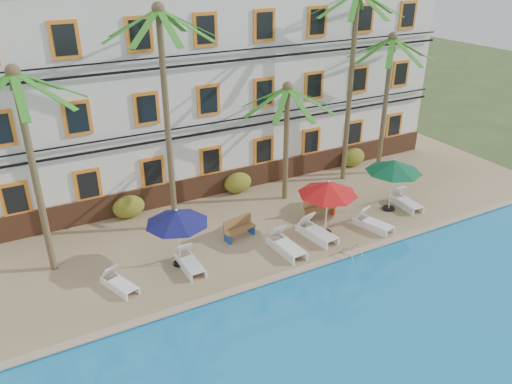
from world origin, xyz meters
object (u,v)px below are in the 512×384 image
palm_e (387,86)px  umbrella_green (394,166)px  palm_d (352,65)px  lounger_e (372,222)px  palm_a (29,146)px  lounger_b (189,262)px  bench_right (319,207)px  umbrella_blue (177,217)px  pool_ladder (352,255)px  lounger_c (286,245)px  bench_left (239,228)px  palm_c (287,124)px  palm_b (165,96)px  lounger_d (316,231)px  lounger_f (405,201)px  umbrella_red (328,188)px

palm_e → umbrella_green: palm_e is taller
palm_d → lounger_e: bearing=-113.5°
palm_a → lounger_b: size_ratio=4.35×
umbrella_green → bench_right: size_ratio=1.73×
umbrella_blue → pool_ladder: (6.49, -2.77, -2.13)m
lounger_c → bench_left: 2.31m
palm_c → bench_right: bearing=-79.1°
palm_b → lounger_e: size_ratio=4.92×
palm_c → lounger_d: (-0.81, -3.97, -3.64)m
palm_b → lounger_f: bearing=-17.8°
palm_b → palm_d: 10.06m
lounger_e → lounger_f: bearing=17.7°
palm_c → palm_d: (4.11, 0.56, 2.29)m
pool_ladder → palm_c: bearing=87.0°
palm_a → lounger_d: bearing=-15.5°
palm_a → palm_c: bearing=5.3°
palm_d → pool_ladder: palm_d is taller
lounger_f → bench_right: bench_right is taller
lounger_b → lounger_e: size_ratio=0.94×
lounger_b → bench_right: size_ratio=1.20×
umbrella_blue → umbrella_red: (6.54, -0.77, 0.10)m
lounger_d → palm_a: bearing=164.5°
lounger_e → palm_d: bearing=66.5°
bench_left → umbrella_blue: bearing=-165.6°
palm_b → palm_c: 6.30m
palm_e → lounger_c: (-8.94, -4.61, -4.66)m
palm_b → bench_left: size_ratio=6.18×
lounger_c → bench_left: (-1.22, 1.95, 0.16)m
lounger_f → pool_ladder: bearing=-155.6°
palm_a → palm_c: (11.32, 1.06, -1.21)m
lounger_b → bench_right: bench_right is taller
palm_c → palm_e: (6.37, 0.31, 1.02)m
lounger_c → lounger_e: 4.48m
palm_c → umbrella_blue: bearing=-155.3°
palm_b → bench_right: 8.79m
palm_d → lounger_c: bearing=-143.9°
lounger_d → lounger_e: lounger_d is taller
palm_c → lounger_f: bearing=-37.2°
bench_left → palm_c: bearing=31.8°
lounger_d → lounger_f: 5.57m
palm_c → lounger_f: palm_c is taller
palm_e → umbrella_red: palm_e is taller
lounger_d → umbrella_blue: bearing=171.9°
lounger_d → pool_ladder: size_ratio=2.86×
bench_right → lounger_e: bearing=-55.6°
palm_d → umbrella_green: palm_d is taller
umbrella_red → bench_right: 2.42m
lounger_c → bench_left: size_ratio=1.33×
bench_left → bench_right: (4.25, -0.04, 0.00)m
bench_right → pool_ladder: bench_right is taller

